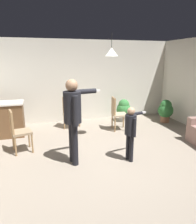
{
  "coord_description": "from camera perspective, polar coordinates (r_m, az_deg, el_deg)",
  "views": [
    {
      "loc": [
        -1.39,
        -3.77,
        2.11
      ],
      "look_at": [
        -0.21,
        0.33,
        1.0
      ],
      "focal_mm": 33.38,
      "sensor_mm": 36.0,
      "label": 1
    }
  ],
  "objects": [
    {
      "name": "person_adult",
      "position": [
        4.1,
        -6.81,
        -0.19
      ],
      "size": [
        0.82,
        0.58,
        1.73
      ],
      "rotation": [
        0.0,
        0.0,
        -1.43
      ],
      "color": "black",
      "rests_on": "ground"
    },
    {
      "name": "dining_chair_near_wall",
      "position": [
        5.04,
        -21.09,
        -4.53
      ],
      "size": [
        0.5,
        0.5,
        1.0
      ],
      "rotation": [
        0.0,
        0.0,
        4.94
      ],
      "color": "#99754C",
      "rests_on": "ground"
    },
    {
      "name": "ceiling_light_pendant",
      "position": [
        5.18,
        3.72,
        16.1
      ],
      "size": [
        0.32,
        0.32,
        0.55
      ],
      "color": "silver"
    },
    {
      "name": "dining_chair_centre_back",
      "position": [
        6.2,
        5.28,
        -0.09
      ],
      "size": [
        0.47,
        0.47,
        1.0
      ],
      "rotation": [
        0.0,
        0.0,
        4.6
      ],
      "color": "#99754C",
      "rests_on": "ground"
    },
    {
      "name": "potted_plant_by_wall",
      "position": [
        7.33,
        18.03,
        0.55
      ],
      "size": [
        0.5,
        0.5,
        0.77
      ],
      "color": "brown",
      "rests_on": "ground"
    },
    {
      "name": "potted_plant_corner",
      "position": [
        7.16,
        7.06,
        0.8
      ],
      "size": [
        0.5,
        0.5,
        0.76
      ],
      "color": "#B7B2AD",
      "rests_on": "ground"
    },
    {
      "name": "dining_chair_by_counter",
      "position": [
        6.43,
        -7.84,
        0.36
      ],
      "size": [
        0.58,
        0.58,
        1.0
      ],
      "rotation": [
        0.0,
        0.0,
        4.18
      ],
      "color": "#99754C",
      "rests_on": "ground"
    },
    {
      "name": "person_child",
      "position": [
        4.33,
        8.99,
        -4.37
      ],
      "size": [
        0.57,
        0.41,
        1.16
      ],
      "rotation": [
        0.0,
        0.0,
        -1.37
      ],
      "color": "black",
      "rests_on": "ground"
    },
    {
      "name": "ground",
      "position": [
        4.54,
        3.82,
        -13.15
      ],
      "size": [
        7.68,
        7.68,
        0.0
      ],
      "primitive_type": "plane",
      "color": "gray"
    },
    {
      "name": "wall_back",
      "position": [
        7.15,
        -4.78,
        8.43
      ],
      "size": [
        6.4,
        0.1,
        2.7
      ],
      "primitive_type": "cube",
      "color": "silver",
      "rests_on": "ground"
    },
    {
      "name": "kitchen_counter",
      "position": [
        6.28,
        -25.15,
        -1.92
      ],
      "size": [
        1.26,
        0.66,
        0.95
      ],
      "color": "brown",
      "rests_on": "ground"
    }
  ]
}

